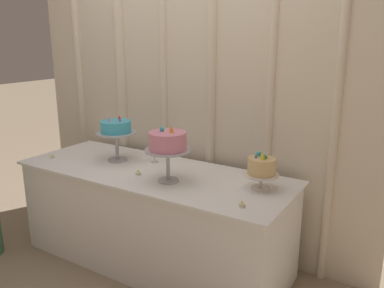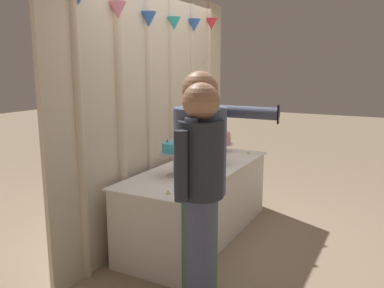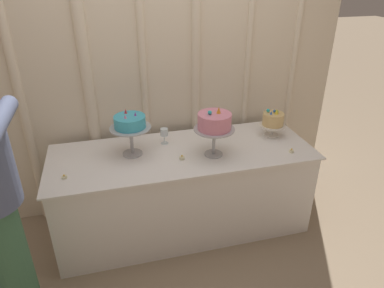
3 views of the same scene
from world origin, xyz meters
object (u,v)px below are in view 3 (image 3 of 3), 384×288
at_px(cake_table, 183,190).
at_px(tealight_near_right, 291,151).
at_px(tealight_far_left, 64,177).
at_px(tealight_near_left, 182,158).
at_px(cake_display_center, 214,123).
at_px(wine_glass, 164,133).
at_px(cake_display_leftmost, 130,124).
at_px(cake_display_rightmost, 273,120).

relative_size(cake_table, tealight_near_right, 53.07).
height_order(tealight_far_left, tealight_near_left, tealight_near_left).
height_order(cake_display_center, tealight_near_left, cake_display_center).
bearing_deg(tealight_near_right, tealight_near_left, 172.46).
xyz_separation_m(wine_glass, tealight_near_right, (0.95, -0.41, -0.09)).
height_order(cake_display_center, tealight_near_right, cake_display_center).
relative_size(cake_table, wine_glass, 15.64).
bearing_deg(cake_table, tealight_near_right, -15.88).
xyz_separation_m(cake_display_center, wine_glass, (-0.34, 0.29, -0.17)).
height_order(cake_table, tealight_near_left, tealight_near_left).
distance_m(cake_display_center, tealight_near_left, 0.37).
distance_m(wine_glass, tealight_near_left, 0.32).
relative_size(cake_table, cake_display_leftmost, 5.87).
xyz_separation_m(wine_glass, tealight_far_left, (-0.78, -0.35, -0.09)).
height_order(cake_table, tealight_near_right, tealight_near_right).
height_order(cake_table, cake_display_rightmost, cake_display_rightmost).
distance_m(cake_table, cake_display_center, 0.69).
distance_m(cake_table, cake_display_rightmost, 0.98).
xyz_separation_m(cake_table, cake_display_leftmost, (-0.39, 0.06, 0.63)).
distance_m(cake_display_leftmost, tealight_near_left, 0.47).
distance_m(wine_glass, tealight_far_left, 0.86).
height_order(cake_display_rightmost, tealight_near_left, cake_display_rightmost).
xyz_separation_m(cake_display_rightmost, tealight_near_right, (0.02, -0.32, -0.14)).
height_order(cake_display_leftmost, cake_display_center, cake_display_center).
distance_m(cake_display_leftmost, wine_glass, 0.34).
bearing_deg(cake_display_center, cake_display_leftmost, 164.44).
relative_size(cake_table, cake_display_center, 5.30).
relative_size(cake_display_center, tealight_near_right, 10.01).
bearing_deg(wine_glass, cake_display_leftmost, -156.99).
bearing_deg(cake_display_center, tealight_near_left, -178.28).
bearing_deg(cake_display_center, cake_table, 152.73).
bearing_deg(cake_display_rightmost, cake_display_leftmost, -178.76).
distance_m(cake_display_leftmost, tealight_near_right, 1.29).
relative_size(cake_table, cake_display_rightmost, 8.12).
bearing_deg(cake_display_rightmost, cake_table, -174.23).
relative_size(tealight_far_left, tealight_near_right, 1.02).
bearing_deg(tealight_far_left, tealight_near_left, 3.50).
relative_size(tealight_far_left, tealight_near_left, 0.98).
bearing_deg(tealight_far_left, cake_table, 11.09).
bearing_deg(cake_display_rightmost, tealight_near_right, -87.22).
bearing_deg(tealight_near_right, tealight_far_left, 177.93).
bearing_deg(cake_display_leftmost, tealight_near_right, -13.47).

